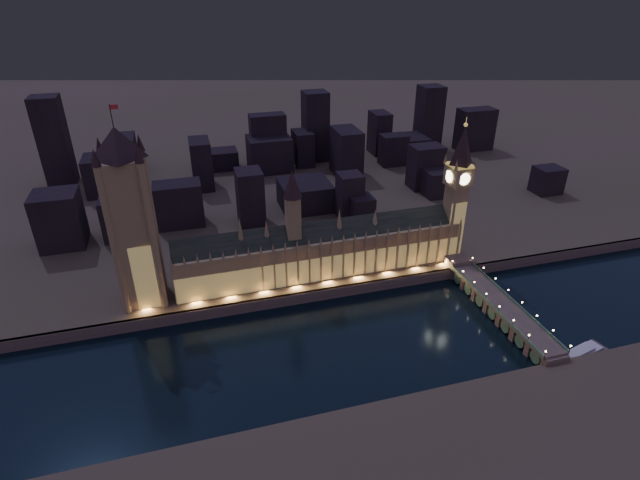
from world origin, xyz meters
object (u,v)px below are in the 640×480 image
object	(u,v)px
westminster_bridge	(496,304)
river_boat	(577,355)
palace_of_westminster	(321,250)
victoria_tower	(130,212)
elizabeth_tower	(458,182)

from	to	relation	value
westminster_bridge	river_boat	xyz separation A→B (m)	(20.00, -51.54, -4.44)
palace_of_westminster	westminster_bridge	bearing A→B (deg)	-33.39
victoria_tower	westminster_bridge	world-z (taller)	victoria_tower
palace_of_westminster	elizabeth_tower	distance (m)	107.63
westminster_bridge	victoria_tower	bearing A→B (deg)	163.20
victoria_tower	elizabeth_tower	world-z (taller)	victoria_tower
victoria_tower	elizabeth_tower	distance (m)	218.05
river_boat	westminster_bridge	bearing A→B (deg)	111.21
elizabeth_tower	river_boat	xyz separation A→B (m)	(18.62, -116.92, -63.80)
victoria_tower	westminster_bridge	size ratio (longest dim) A/B	1.11
palace_of_westminster	river_boat	world-z (taller)	palace_of_westminster
elizabeth_tower	river_boat	world-z (taller)	elizabeth_tower
palace_of_westminster	westminster_bridge	world-z (taller)	palace_of_westminster
river_boat	elizabeth_tower	bearing A→B (deg)	99.05
palace_of_westminster	elizabeth_tower	bearing A→B (deg)	0.10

